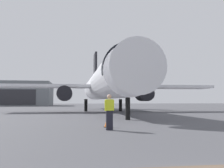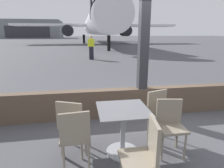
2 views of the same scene
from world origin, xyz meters
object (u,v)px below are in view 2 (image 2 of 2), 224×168
Objects in this scene: dining_table at (123,128)px; distant_hangar at (33,29)px; cafe_chair_aisle_left at (145,151)px; cafe_chair_window_right at (160,113)px; airplane at (97,23)px; cafe_chair_window_left at (73,123)px; cafe_chair_aisle_right at (170,122)px; cafe_chair_side_extra at (75,134)px; traffic_cone at (91,54)px; ground_crew_worker at (91,47)px.

distant_hangar is (-20.21, 83.93, 3.12)m from dining_table.
cafe_chair_aisle_left is 0.04× the size of distant_hangar.
cafe_chair_window_right is (0.71, 0.23, 0.11)m from dining_table.
airplane reaches higher than cafe_chair_window_right.
airplane reaches higher than cafe_chair_window_left.
cafe_chair_window_right reaches higher than dining_table.
cafe_chair_window_left is 0.04× the size of distant_hangar.
cafe_chair_aisle_right is (0.66, 0.72, -0.03)m from cafe_chair_aisle_left.
cafe_chair_side_extra is 1.56× the size of traffic_cone.
distant_hangar reaches higher than dining_table.
cafe_chair_aisle_right is at bearing -87.02° from ground_crew_worker.
airplane is (2.43, 33.04, 3.21)m from dining_table.
cafe_chair_side_extra is (-1.43, -0.47, -0.02)m from cafe_chair_window_right.
cafe_chair_side_extra is at bearing -94.25° from ground_crew_worker.
dining_table is 0.81m from cafe_chair_aisle_left.
distant_hangar is at bearing 113.98° from airplane.
ground_crew_worker is at bearing -74.31° from distant_hangar.
ground_crew_worker is 1.56m from traffic_cone.
ground_crew_worker is at bearing 85.75° from cafe_chair_side_extra.
cafe_chair_aisle_left reaches higher than traffic_cone.
dining_table is 0.02× the size of airplane.
airplane is at bearing 87.08° from cafe_chair_aisle_right.
cafe_chair_window_left is 1.03× the size of cafe_chair_side_extra.
cafe_chair_window_left is 1.22m from cafe_chair_aisle_left.
cafe_chair_aisle_right is 0.02× the size of airplane.
cafe_chair_window_right is 1.03× the size of cafe_chair_side_extra.
cafe_chair_aisle_left is 34.06m from airplane.
traffic_cone is at bearing 85.91° from cafe_chair_side_extra.
dining_table is at bearing -161.78° from cafe_chair_window_right.
dining_table is at bearing 96.11° from cafe_chair_aisle_left.
dining_table is at bearing 174.20° from cafe_chair_aisle_right.
cafe_chair_aisle_right is at bearing -5.80° from dining_table.
traffic_cone is at bearing 89.05° from dining_table.
cafe_chair_aisle_left reaches higher than cafe_chair_aisle_right.
distant_hangar is at bearing 105.69° from ground_crew_worker.
cafe_chair_window_right is 12.68m from traffic_cone.
cafe_chair_aisle_right is at bearing -75.99° from distant_hangar.
cafe_chair_side_extra is at bearing -82.57° from cafe_chair_window_left.
airplane is 21.86m from ground_crew_worker.
cafe_chair_aisle_left is at bearing -90.54° from traffic_cone.
ground_crew_worker reaches higher than cafe_chair_aisle_right.
cafe_chair_window_left is at bearing 174.30° from dining_table.
traffic_cone is at bearing 92.23° from cafe_chair_window_right.
cafe_chair_window_right is 11.26m from ground_crew_worker.
cafe_chair_aisle_left reaches higher than dining_table.
cafe_chair_side_extra is (-0.81, 0.56, -0.02)m from cafe_chair_aisle_left.
dining_table is 0.86× the size of cafe_chair_side_extra.
cafe_chair_aisle_right is at bearing 6.20° from cafe_chair_side_extra.
cafe_chair_aisle_right is at bearing -82.89° from cafe_chair_window_right.
cafe_chair_aisle_right is at bearing -5.75° from cafe_chair_window_left.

